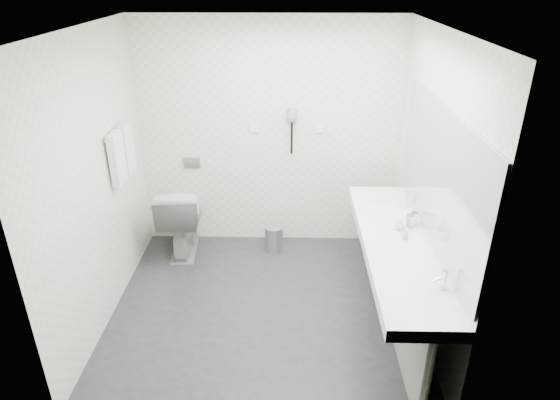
{
  "coord_description": "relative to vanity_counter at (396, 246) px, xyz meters",
  "views": [
    {
      "loc": [
        0.24,
        -3.68,
        2.9
      ],
      "look_at": [
        0.15,
        0.15,
        1.05
      ],
      "focal_mm": 31.02,
      "sensor_mm": 36.0,
      "label": 1
    }
  ],
  "objects": [
    {
      "name": "soap_bottle_b",
      "position": [
        0.06,
        0.2,
        0.1
      ],
      "size": [
        0.09,
        0.09,
        0.1
      ],
      "primitive_type": "imported",
      "rotation": [
        0.0,
        0.0,
        -0.14
      ],
      "color": "beige",
      "rests_on": "vanity_counter"
    },
    {
      "name": "soap_bottle_a",
      "position": [
        0.07,
        0.04,
        0.1
      ],
      "size": [
        0.06,
        0.06,
        0.1
      ],
      "primitive_type": "imported",
      "rotation": [
        0.0,
        0.0,
        0.38
      ],
      "color": "beige",
      "rests_on": "vanity_counter"
    },
    {
      "name": "towel_near",
      "position": [
        -2.46,
        0.61,
        0.53
      ],
      "size": [
        0.07,
        0.24,
        0.48
      ],
      "primitive_type": "cube",
      "color": "white",
      "rests_on": "towel_rail"
    },
    {
      "name": "mirror",
      "position": [
        0.26,
        0.0,
        0.65
      ],
      "size": [
        0.02,
        2.2,
        1.05
      ],
      "primitive_type": "cube",
      "color": "#B2BCC6",
      "rests_on": "wall_right"
    },
    {
      "name": "wall_right",
      "position": [
        0.27,
        0.2,
        0.45
      ],
      "size": [
        0.0,
        2.6,
        2.6
      ],
      "primitive_type": "plane",
      "rotation": [
        1.57,
        0.0,
        -1.57
      ],
      "color": "white",
      "rests_on": "floor"
    },
    {
      "name": "wall_front",
      "position": [
        -1.12,
        -1.1,
        0.45
      ],
      "size": [
        2.8,
        0.0,
        2.8
      ],
      "primitive_type": "plane",
      "rotation": [
        -1.57,
        0.0,
        0.0
      ],
      "color": "white",
      "rests_on": "floor"
    },
    {
      "name": "towel_rail",
      "position": [
        -2.47,
        0.75,
        0.75
      ],
      "size": [
        0.02,
        0.62,
        0.02
      ],
      "primitive_type": "cylinder",
      "rotation": [
        1.57,
        0.0,
        0.0
      ],
      "color": "silver",
      "rests_on": "wall_left"
    },
    {
      "name": "basin_near",
      "position": [
        0.0,
        -0.65,
        0.04
      ],
      "size": [
        0.4,
        0.31,
        0.05
      ],
      "primitive_type": "ellipsoid",
      "color": "white",
      "rests_on": "vanity_counter"
    },
    {
      "name": "dryer_barrel",
      "position": [
        -0.88,
        1.4,
        0.73
      ],
      "size": [
        0.08,
        0.14,
        0.08
      ],
      "primitive_type": "cylinder",
      "rotation": [
        1.57,
        0.0,
        0.0
      ],
      "color": "gray",
      "rests_on": "dryer_cradle"
    },
    {
      "name": "towel_far",
      "position": [
        -2.46,
        0.89,
        0.53
      ],
      "size": [
        0.07,
        0.24,
        0.48
      ],
      "primitive_type": "cube",
      "color": "white",
      "rests_on": "towel_rail"
    },
    {
      "name": "faucet_near",
      "position": [
        0.19,
        -0.65,
        0.12
      ],
      "size": [
        0.04,
        0.04,
        0.15
      ],
      "primitive_type": "cylinder",
      "color": "silver",
      "rests_on": "vanity_counter"
    },
    {
      "name": "flush_plate",
      "position": [
        -1.98,
        1.49,
        0.15
      ],
      "size": [
        0.18,
        0.02,
        0.12
      ],
      "primitive_type": "cube",
      "color": "#B2B5BA",
      "rests_on": "wall_back"
    },
    {
      "name": "basin_far",
      "position": [
        0.0,
        0.65,
        0.04
      ],
      "size": [
        0.4,
        0.31,
        0.05
      ],
      "primitive_type": "ellipsoid",
      "color": "white",
      "rests_on": "vanity_counter"
    },
    {
      "name": "vanity_counter",
      "position": [
        0.0,
        0.0,
        0.0
      ],
      "size": [
        0.55,
        2.2,
        0.1
      ],
      "primitive_type": "cube",
      "color": "white",
      "rests_on": "floor"
    },
    {
      "name": "glass_left",
      "position": [
        0.16,
        0.25,
        0.11
      ],
      "size": [
        0.07,
        0.07,
        0.12
      ],
      "primitive_type": "cylinder",
      "rotation": [
        0.0,
        0.0,
        0.16
      ],
      "color": "silver",
      "rests_on": "vanity_counter"
    },
    {
      "name": "switch_plate_b",
      "position": [
        -0.57,
        1.49,
        0.55
      ],
      "size": [
        0.09,
        0.02,
        0.09
      ],
      "primitive_type": "cube",
      "color": "white",
      "rests_on": "wall_back"
    },
    {
      "name": "glass_right",
      "position": [
        0.2,
        0.29,
        0.11
      ],
      "size": [
        0.07,
        0.07,
        0.12
      ],
      "primitive_type": "cylinder",
      "rotation": [
        0.0,
        0.0,
        0.09
      ],
      "color": "silver",
      "rests_on": "vanity_counter"
    },
    {
      "name": "vanity_panel",
      "position": [
        0.02,
        0.0,
        -0.42
      ],
      "size": [
        0.03,
        2.15,
        0.75
      ],
      "primitive_type": "cube",
      "color": "gray",
      "rests_on": "floor"
    },
    {
      "name": "ceiling",
      "position": [
        -1.12,
        0.2,
        1.7
      ],
      "size": [
        2.8,
        2.8,
        0.0
      ],
      "primitive_type": "plane",
      "rotation": [
        3.14,
        0.0,
        0.0
      ],
      "color": "white",
      "rests_on": "wall_back"
    },
    {
      "name": "vanity_post_far",
      "position": [
        0.05,
        1.04,
        -0.42
      ],
      "size": [
        0.06,
        0.06,
        0.75
      ],
      "primitive_type": "cylinder",
      "color": "silver",
      "rests_on": "floor"
    },
    {
      "name": "toilet",
      "position": [
        -2.08,
        1.2,
        -0.39
      ],
      "size": [
        0.51,
        0.83,
        0.81
      ],
      "primitive_type": "imported",
      "rotation": [
        0.0,
        0.0,
        3.21
      ],
      "color": "white",
      "rests_on": "floor"
    },
    {
      "name": "faucet_far",
      "position": [
        0.19,
        0.65,
        0.12
      ],
      "size": [
        0.04,
        0.04,
        0.15
      ],
      "primitive_type": "cylinder",
      "color": "silver",
      "rests_on": "vanity_counter"
    },
    {
      "name": "bin_lid",
      "position": [
        -1.06,
        1.22,
        -0.51
      ],
      "size": [
        0.2,
        0.2,
        0.02
      ],
      "primitive_type": "cylinder",
      "color": "#B2B5BA",
      "rests_on": "pedal_bin"
    },
    {
      "name": "switch_plate_a",
      "position": [
        -1.27,
        1.49,
        0.55
      ],
      "size": [
        0.09,
        0.02,
        0.09
      ],
      "primitive_type": "cube",
      "color": "white",
      "rests_on": "wall_back"
    },
    {
      "name": "wall_left",
      "position": [
        -2.52,
        0.2,
        0.45
      ],
      "size": [
        0.0,
        2.6,
        2.6
      ],
      "primitive_type": "plane",
      "rotation": [
        1.57,
        0.0,
        1.57
      ],
      "color": "white",
      "rests_on": "floor"
    },
    {
      "name": "dryer_cord",
      "position": [
        -0.88,
        1.46,
        0.45
      ],
      "size": [
        0.02,
        0.02,
        0.35
      ],
      "primitive_type": "cylinder",
      "color": "black",
      "rests_on": "dryer_cradle"
    },
    {
      "name": "pedal_bin",
      "position": [
        -1.06,
        1.22,
        -0.66
      ],
      "size": [
        0.26,
        0.26,
        0.29
      ],
      "primitive_type": "cylinder",
      "rotation": [
        0.0,
        0.0,
        -0.38
      ],
      "color": "#B2B5BA",
      "rests_on": "floor"
    },
    {
      "name": "dryer_cradle",
      "position": [
        -0.88,
        1.47,
        0.7
      ],
      "size": [
        0.1,
        0.04,
        0.14
      ],
      "primitive_type": "cube",
      "color": "gray",
      "rests_on": "wall_back"
    },
    {
      "name": "floor",
      "position": [
        -1.12,
        0.2,
        -0.8
      ],
      "size": [
        2.8,
        2.8,
        0.0
      ],
      "primitive_type": "plane",
      "color": "#27282C",
      "rests_on": "ground"
    },
    {
      "name": "wall_back",
      "position": [
        -1.12,
        1.5,
        0.45
      ],
      "size": [
        2.8,
        0.0,
        2.8
      ],
      "primitive_type": "plane",
      "rotation": [
        1.57,
        0.0,
        0.0
      ],
      "color": "white",
      "rests_on": "floor"
    },
    {
      "name": "vanity_post_near",
      "position": [
        0.05,
        -1.04,
        -0.42
      ],
      "size": [
        0.06,
        0.06,
        0.75
      ],
      "primitive_type": "cylinder",
      "color": "silver",
      "rests_on": "floor"
    }
  ]
}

